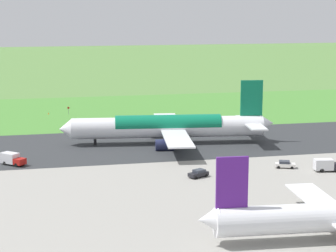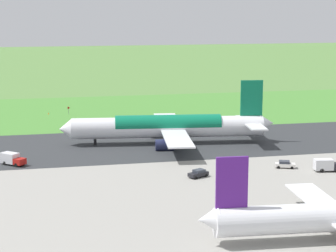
{
  "view_description": "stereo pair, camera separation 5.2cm",
  "coord_description": "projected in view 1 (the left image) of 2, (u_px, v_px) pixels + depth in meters",
  "views": [
    {
      "loc": [
        35.0,
        150.73,
        34.02
      ],
      "look_at": [
        2.14,
        0.0,
        4.5
      ],
      "focal_mm": 67.12,
      "sensor_mm": 36.0,
      "label": 1
    },
    {
      "loc": [
        34.95,
        150.74,
        34.02
      ],
      "look_at": [
        2.14,
        0.0,
        4.5
      ],
      "focal_mm": 67.12,
      "sensor_mm": 36.0,
      "label": 2
    }
  ],
  "objects": [
    {
      "name": "service_car_followme",
      "position": [
        199.0,
        173.0,
        126.58
      ],
      "size": [
        4.56,
        3.49,
        1.62
      ],
      "color": "black",
      "rests_on": "ground"
    },
    {
      "name": "no_stopping_sign",
      "position": [
        69.0,
        110.0,
        199.56
      ],
      "size": [
        0.6,
        0.1,
        2.55
      ],
      "color": "slate",
      "rests_on": "ground"
    },
    {
      "name": "apron_concrete",
      "position": [
        277.0,
        237.0,
        94.04
      ],
      "size": [
        440.0,
        110.0,
        0.05
      ],
      "primitive_type": "cube",
      "color": "gray",
      "rests_on": "ground"
    },
    {
      "name": "airliner_main",
      "position": [
        170.0,
        127.0,
        157.13
      ],
      "size": [
        54.12,
        44.4,
        15.88
      ],
      "color": "white",
      "rests_on": "ground"
    },
    {
      "name": "service_truck_fuel",
      "position": [
        12.0,
        159.0,
        136.22
      ],
      "size": [
        5.76,
        5.62,
        2.65
      ],
      "color": "#B21914",
      "rests_on": "ground"
    },
    {
      "name": "grass_verge_foreground",
      "position": [
        144.0,
        113.0,
        203.58
      ],
      "size": [
        600.0,
        80.0,
        0.04
      ],
      "primitive_type": "cube",
      "color": "#478534",
      "rests_on": "ground"
    },
    {
      "name": "runway_asphalt",
      "position": [
        176.0,
        143.0,
        158.36
      ],
      "size": [
        600.0,
        37.27,
        0.06
      ],
      "primitive_type": "cube",
      "color": "#2D3033",
      "rests_on": "ground"
    },
    {
      "name": "traffic_cone_orange",
      "position": [
        48.0,
        113.0,
        200.47
      ],
      "size": [
        0.4,
        0.4,
        0.55
      ],
      "primitive_type": "cone",
      "color": "orange",
      "rests_on": "ground"
    },
    {
      "name": "ground_plane",
      "position": [
        176.0,
        143.0,
        158.36
      ],
      "size": [
        800.0,
        800.0,
        0.0
      ],
      "primitive_type": "plane",
      "color": "#547F3D"
    },
    {
      "name": "service_car_ops",
      "position": [
        285.0,
        164.0,
        133.77
      ],
      "size": [
        4.56,
        3.17,
        1.62
      ],
      "color": "silver",
      "rests_on": "ground"
    },
    {
      "name": "service_truck_baggage",
      "position": [
        327.0,
        165.0,
        130.99
      ],
      "size": [
        6.08,
        3.11,
        2.65
      ],
      "color": "black",
      "rests_on": "ground"
    }
  ]
}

